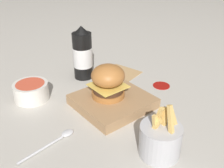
# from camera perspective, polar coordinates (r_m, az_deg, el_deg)

# --- Properties ---
(ground_plane) EXTENTS (6.00, 6.00, 0.00)m
(ground_plane) POSITION_cam_1_polar(r_m,az_deg,el_deg) (0.86, 1.66, -5.72)
(ground_plane) COLOR #B7B2A8
(serving_board) EXTENTS (0.23, 0.22, 0.03)m
(serving_board) POSITION_cam_1_polar(r_m,az_deg,el_deg) (0.87, -0.00, -3.84)
(serving_board) COLOR #A37A51
(serving_board) RESTS_ON ground_plane
(burger) EXTENTS (0.11, 0.11, 0.11)m
(burger) POSITION_cam_1_polar(r_m,az_deg,el_deg) (0.85, -0.86, 0.70)
(burger) COLOR #AD6B33
(burger) RESTS_ON serving_board
(ketchup_bottle) EXTENTS (0.08, 0.08, 0.21)m
(ketchup_bottle) POSITION_cam_1_polar(r_m,az_deg,el_deg) (1.04, -6.41, 6.36)
(ketchup_bottle) COLOR black
(ketchup_bottle) RESTS_ON ground_plane
(fries_basket) EXTENTS (0.11, 0.11, 0.15)m
(fries_basket) POSITION_cam_1_polar(r_m,az_deg,el_deg) (0.69, 10.45, -11.79)
(fries_basket) COLOR #B7B7BC
(fries_basket) RESTS_ON ground_plane
(side_bowl) EXTENTS (0.12, 0.12, 0.06)m
(side_bowl) POSITION_cam_1_polar(r_m,az_deg,el_deg) (0.95, -17.18, -1.44)
(side_bowl) COLOR silver
(side_bowl) RESTS_ON ground_plane
(spoon) EXTENTS (0.18, 0.04, 0.01)m
(spoon) POSITION_cam_1_polar(r_m,az_deg,el_deg) (0.75, -11.55, -11.67)
(spoon) COLOR silver
(spoon) RESTS_ON ground_plane
(ketchup_puddle) EXTENTS (0.06, 0.06, 0.00)m
(ketchup_puddle) POSITION_cam_1_polar(r_m,az_deg,el_deg) (1.02, 10.69, -0.30)
(ketchup_puddle) COLOR #9E140F
(ketchup_puddle) RESTS_ON ground_plane
(parchment_square) EXTENTS (0.17, 0.17, 0.00)m
(parchment_square) POSITION_cam_1_polar(r_m,az_deg,el_deg) (1.09, 1.65, 2.33)
(parchment_square) COLOR tan
(parchment_square) RESTS_ON ground_plane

